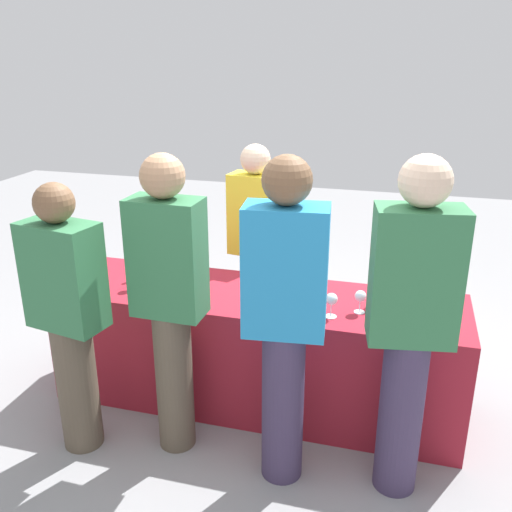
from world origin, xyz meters
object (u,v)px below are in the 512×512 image
at_px(wine_glass_2, 331,300).
at_px(guest_2, 284,315).
at_px(guest_0, 68,314).
at_px(wine_glass_4, 409,306).
at_px(wine_glass_0, 131,277).
at_px(server_pouring, 255,243).
at_px(wine_bottle_2, 384,285).
at_px(wine_glass_1, 170,281).
at_px(wine_bottle_1, 309,273).
at_px(wine_bottle_3, 408,283).
at_px(guest_3, 410,322).
at_px(guest_1, 170,297).
at_px(wine_glass_3, 360,297).
at_px(wine_bottle_0, 152,259).

bearing_deg(wine_glass_2, guest_2, -111.53).
bearing_deg(guest_0, wine_glass_4, 28.04).
distance_m(wine_glass_0, server_pouring, 0.98).
xyz_separation_m(wine_bottle_2, wine_glass_1, (-1.26, -0.25, -0.02)).
bearing_deg(guest_2, wine_bottle_1, 84.99).
relative_size(wine_bottle_3, guest_3, 0.17).
bearing_deg(guest_1, guest_3, 1.04).
height_order(server_pouring, guest_0, server_pouring).
bearing_deg(wine_bottle_2, wine_glass_4, -57.96).
bearing_deg(wine_glass_4, wine_bottle_3, 91.77).
bearing_deg(wine_glass_2, wine_glass_1, 177.91).
bearing_deg(wine_bottle_2, wine_glass_3, -123.78).
bearing_deg(guest_1, wine_glass_4, 19.94).
height_order(wine_bottle_3, wine_glass_2, wine_bottle_3).
relative_size(wine_glass_1, guest_2, 0.07).
bearing_deg(server_pouring, wine_bottle_1, 142.64).
height_order(wine_bottle_1, guest_3, guest_3).
xyz_separation_m(wine_bottle_2, wine_glass_0, (-1.52, -0.23, -0.02)).
xyz_separation_m(wine_bottle_0, wine_bottle_3, (1.65, 0.03, -0.00)).
relative_size(wine_glass_0, wine_glass_4, 0.93).
bearing_deg(wine_glass_2, guest_1, -156.25).
xyz_separation_m(wine_bottle_2, wine_glass_3, (-0.12, -0.18, -0.01)).
bearing_deg(wine_bottle_0, wine_bottle_3, 0.97).
bearing_deg(guest_2, wine_glass_0, 149.32).
bearing_deg(server_pouring, wine_glass_4, 152.63).
height_order(wine_bottle_1, wine_bottle_3, wine_bottle_1).
height_order(wine_bottle_2, wine_glass_0, wine_bottle_2).
relative_size(wine_glass_4, guest_1, 0.08).
distance_m(server_pouring, guest_0, 1.50).
bearing_deg(wine_glass_4, wine_bottle_0, 170.80).
relative_size(wine_bottle_3, wine_glass_2, 2.06).
bearing_deg(wine_bottle_3, guest_1, -149.86).
height_order(wine_glass_2, server_pouring, server_pouring).
bearing_deg(wine_glass_3, wine_glass_2, -146.29).
distance_m(wine_glass_2, wine_glass_4, 0.42).
distance_m(wine_bottle_1, wine_glass_2, 0.39).
bearing_deg(wine_bottle_1, wine_bottle_2, -7.75).
relative_size(wine_bottle_0, guest_3, 0.18).
bearing_deg(wine_glass_2, wine_bottle_0, 165.44).
bearing_deg(guest_0, guest_1, 25.82).
relative_size(wine_glass_0, guest_0, 0.08).
distance_m(wine_glass_2, guest_2, 0.48).
bearing_deg(wine_glass_1, wine_glass_4, 0.73).
distance_m(wine_glass_3, guest_1, 1.07).
bearing_deg(wine_glass_4, wine_bottle_1, 154.30).
relative_size(wine_bottle_3, guest_2, 0.17).
height_order(guest_2, guest_3, guest_3).
xyz_separation_m(wine_bottle_1, wine_glass_1, (-0.79, -0.31, -0.02)).
height_order(wine_bottle_3, server_pouring, server_pouring).
relative_size(wine_bottle_1, wine_glass_1, 2.39).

